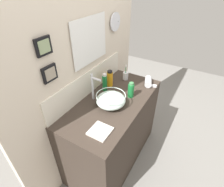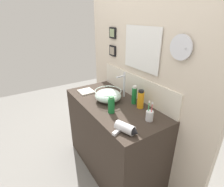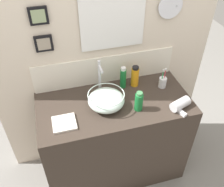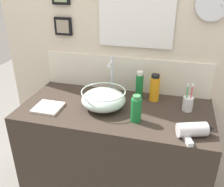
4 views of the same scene
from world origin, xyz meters
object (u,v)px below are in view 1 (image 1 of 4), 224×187
toothbrush_cup (126,76)px  shampoo_bottle (105,82)px  faucet (93,85)px  hair_drier (149,81)px  soap_dispenser (131,90)px  hand_towel (100,131)px  lotion_bottle (110,79)px  glass_bowl_sink (111,100)px

toothbrush_cup → shampoo_bottle: shampoo_bottle is taller
faucet → hair_drier: faucet is taller
soap_dispenser → hand_towel: 0.57m
toothbrush_cup → soap_dispenser: bearing=-144.6°
lotion_bottle → soap_dispenser: size_ratio=1.13×
shampoo_bottle → lotion_bottle: bearing=-1.9°
faucet → toothbrush_cup: 0.54m
shampoo_bottle → glass_bowl_sink: bearing=-135.2°
faucet → hair_drier: 0.67m
soap_dispenser → hand_towel: (-0.56, -0.00, -0.07)m
toothbrush_cup → hand_towel: (-0.85, -0.21, -0.04)m
glass_bowl_sink → lotion_bottle: bearing=32.6°
hair_drier → soap_dispenser: soap_dispenser is taller
shampoo_bottle → lotion_bottle: size_ratio=1.05×
faucet → hand_towel: (-0.34, -0.30, -0.15)m
glass_bowl_sink → faucet: 0.22m
glass_bowl_sink → hair_drier: glass_bowl_sink is taller
hand_towel → hair_drier: bearing=-4.3°
faucet → lotion_bottle: (0.30, -0.01, -0.07)m
lotion_bottle → hand_towel: lotion_bottle is taller
toothbrush_cup → soap_dispenser: size_ratio=1.11×
lotion_bottle → hand_towel: size_ratio=1.11×
shampoo_bottle → hair_drier: bearing=-45.6°
hair_drier → lotion_bottle: bearing=125.1°
toothbrush_cup → soap_dispenser: (-0.29, -0.21, 0.03)m
soap_dispenser → hand_towel: soap_dispenser is taller
shampoo_bottle → soap_dispenser: (0.03, -0.29, -0.02)m
faucet → soap_dispenser: 0.38m
hair_drier → toothbrush_cup: toothbrush_cup is taller
hair_drier → hand_towel: 0.89m
soap_dispenser → hair_drier: bearing=-11.9°
glass_bowl_sink → shampoo_bottle: bearing=44.8°
toothbrush_cup → shampoo_bottle: bearing=164.7°
faucet → soap_dispenser: size_ratio=1.72×
shampoo_bottle → hand_towel: size_ratio=1.16×
glass_bowl_sink → hair_drier: size_ratio=1.34×
glass_bowl_sink → soap_dispenser: bearing=-24.1°
hand_towel → glass_bowl_sink: bearing=16.8°
shampoo_bottle → faucet: bearing=178.9°
hair_drier → toothbrush_cup: 0.28m
glass_bowl_sink → soap_dispenser: 0.25m
toothbrush_cup → lotion_bottle: lotion_bottle is taller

